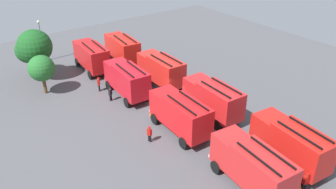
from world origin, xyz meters
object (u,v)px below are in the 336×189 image
at_px(fire_truck_4, 252,165).
at_px(fire_truck_7, 91,56).
at_px(firefighter_1, 148,64).
at_px(traffic_cone_1, 300,189).
at_px(fire_truck_6, 127,79).
at_px(fire_truck_0, 291,142).
at_px(tree_2, 28,51).
at_px(firefighter_2, 150,134).
at_px(firefighter_4, 99,84).
at_px(traffic_cone_2, 151,113).
at_px(traffic_cone_0, 114,78).
at_px(firefighter_3, 110,94).
at_px(fire_truck_1, 213,98).
at_px(fire_truck_5, 180,113).
at_px(lamppost, 41,37).
at_px(fire_truck_2, 161,69).
at_px(firefighter_0, 306,182).
at_px(tree_1, 35,47).
at_px(fire_truck_3, 122,48).
at_px(tree_0, 41,68).

xyz_separation_m(fire_truck_4, fire_truck_7, (27.37, 0.10, 0.00)).
bearing_deg(firefighter_1, traffic_cone_1, -147.38).
bearing_deg(fire_truck_6, fire_truck_0, -161.68).
distance_m(tree_2, traffic_cone_1, 35.20).
relative_size(firefighter_2, traffic_cone_1, 2.22).
relative_size(firefighter_4, traffic_cone_2, 3.11).
distance_m(fire_truck_6, traffic_cone_0, 4.76).
xyz_separation_m(fire_truck_7, firefighter_4, (-5.83, 1.97, -1.19)).
relative_size(firefighter_2, firefighter_3, 1.00).
xyz_separation_m(fire_truck_1, fire_truck_4, (-9.38, 4.81, 0.00)).
height_order(fire_truck_4, fire_truck_5, same).
bearing_deg(lamppost, fire_truck_2, -151.23).
relative_size(firefighter_2, traffic_cone_0, 2.26).
height_order(fire_truck_0, fire_truck_5, same).
relative_size(firefighter_2, traffic_cone_2, 2.91).
height_order(firefighter_2, firefighter_4, firefighter_4).
relative_size(fire_truck_0, firefighter_0, 4.18).
xyz_separation_m(fire_truck_6, tree_2, (12.50, 7.06, 1.17)).
bearing_deg(firefighter_3, fire_truck_2, 60.90).
distance_m(tree_1, tree_2, 2.37).
distance_m(fire_truck_1, fire_truck_3, 18.02).
bearing_deg(firefighter_0, fire_truck_3, -169.45).
distance_m(fire_truck_5, firefighter_4, 12.74).
height_order(fire_truck_3, firefighter_0, fire_truck_3).
relative_size(fire_truck_5, firefighter_4, 4.27).
relative_size(tree_1, traffic_cone_0, 9.19).
xyz_separation_m(fire_truck_1, firefighter_1, (13.43, -1.02, -1.13)).
xyz_separation_m(fire_truck_6, tree_0, (6.37, 7.41, 1.01)).
xyz_separation_m(fire_truck_1, traffic_cone_2, (3.87, 5.04, -1.88)).
xyz_separation_m(fire_truck_1, fire_truck_3, (18.02, 0.20, 0.00)).
bearing_deg(fire_truck_4, fire_truck_3, -3.66).
xyz_separation_m(fire_truck_4, firefighter_3, (18.64, 2.09, -1.27)).
relative_size(fire_truck_7, firefighter_2, 4.59).
height_order(fire_truck_0, fire_truck_1, same).
xyz_separation_m(fire_truck_5, traffic_cone_2, (4.18, 0.53, -1.88)).
bearing_deg(fire_truck_4, fire_truck_0, -83.87).
xyz_separation_m(fire_truck_7, tree_2, (3.62, 6.93, 1.17)).
xyz_separation_m(fire_truck_3, traffic_cone_2, (-14.15, 4.84, -1.88)).
distance_m(fire_truck_4, traffic_cone_2, 13.39).
distance_m(fire_truck_5, traffic_cone_2, 4.61).
relative_size(traffic_cone_0, lamppost, 0.12).
height_order(fire_truck_2, fire_truck_7, same).
xyz_separation_m(fire_truck_7, firefighter_2, (-17.83, 2.81, -1.26)).
distance_m(fire_truck_1, traffic_cone_1, 12.44).
bearing_deg(fire_truck_4, traffic_cone_1, -130.34).
bearing_deg(firefighter_3, traffic_cone_0, 120.48).
xyz_separation_m(fire_truck_4, traffic_cone_1, (-2.73, -2.61, -1.79)).
distance_m(fire_truck_4, fire_truck_6, 18.50).
xyz_separation_m(fire_truck_7, tree_0, (-2.50, 7.28, 1.01)).
xyz_separation_m(fire_truck_3, firefighter_0, (-30.28, 1.65, -1.15)).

